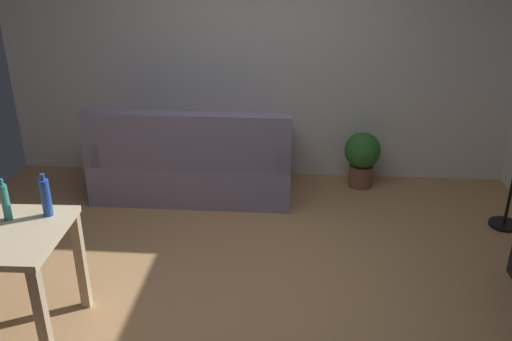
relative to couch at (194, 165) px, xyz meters
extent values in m
cube|color=tan|center=(0.59, -1.59, -0.32)|extent=(5.20, 4.40, 0.02)
cube|color=silver|center=(0.59, 0.61, 1.04)|extent=(5.20, 0.10, 2.70)
cube|color=gray|center=(0.00, 0.06, -0.11)|extent=(1.90, 0.84, 0.40)
cube|color=slate|center=(0.00, -0.28, 0.35)|extent=(1.90, 0.16, 0.52)
cube|color=gray|center=(0.87, 0.06, 0.20)|extent=(0.16, 0.84, 0.22)
cube|color=gray|center=(-0.87, 0.06, 0.20)|extent=(0.16, 0.84, 0.22)
cylinder|color=black|center=(2.84, -0.43, -0.29)|extent=(0.26, 0.26, 0.03)
cube|color=tan|center=(-0.41, -2.41, 0.05)|extent=(0.06, 0.06, 0.72)
cube|color=tan|center=(-0.43, -1.79, 0.05)|extent=(0.06, 0.06, 0.72)
cylinder|color=brown|center=(1.65, 0.31, -0.20)|extent=(0.24, 0.24, 0.22)
sphere|color=#2D6B28|center=(1.65, 0.31, 0.08)|extent=(0.36, 0.36, 0.36)
cylinder|color=teal|center=(-0.76, -1.97, 0.57)|extent=(0.05, 0.05, 0.23)
cylinder|color=teal|center=(-0.76, -1.97, 0.70)|extent=(0.02, 0.02, 0.04)
cylinder|color=#2347A3|center=(-0.54, -1.89, 0.57)|extent=(0.06, 0.06, 0.24)
cylinder|color=#2347A3|center=(-0.54, -1.89, 0.71)|extent=(0.03, 0.03, 0.04)
camera|label=1|loc=(0.97, -4.73, 2.05)|focal=37.64mm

